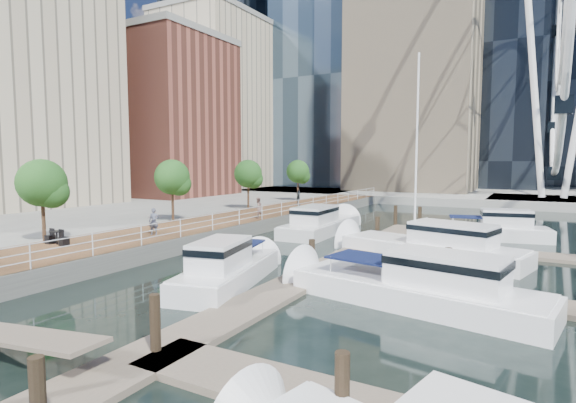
# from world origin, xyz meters

# --- Properties ---
(ground) EXTENTS (520.00, 520.00, 0.00)m
(ground) POSITION_xyz_m (0.00, 0.00, 0.00)
(ground) COLOR black
(ground) RESTS_ON ground
(boardwalk) EXTENTS (6.00, 60.00, 1.00)m
(boardwalk) POSITION_xyz_m (-9.00, 15.00, 0.50)
(boardwalk) COLOR brown
(boardwalk) RESTS_ON ground
(seawall) EXTENTS (0.25, 60.00, 1.00)m
(seawall) POSITION_xyz_m (-6.00, 15.00, 0.50)
(seawall) COLOR #595954
(seawall) RESTS_ON ground
(land_inland) EXTENTS (48.00, 90.00, 1.00)m
(land_inland) POSITION_xyz_m (-36.00, 15.00, 0.50)
(land_inland) COLOR gray
(land_inland) RESTS_ON ground
(land_far) EXTENTS (200.00, 114.00, 1.00)m
(land_far) POSITION_xyz_m (0.00, 102.00, 0.50)
(land_far) COLOR gray
(land_far) RESTS_ON ground
(pier) EXTENTS (14.00, 12.00, 1.00)m
(pier) POSITION_xyz_m (14.00, 52.00, 0.50)
(pier) COLOR gray
(pier) RESTS_ON ground
(railing) EXTENTS (0.10, 60.00, 1.05)m
(railing) POSITION_xyz_m (-6.10, 15.00, 1.52)
(railing) COLOR white
(railing) RESTS_ON boardwalk
(floating_docks) EXTENTS (16.00, 34.00, 2.60)m
(floating_docks) POSITION_xyz_m (7.97, 9.98, 0.49)
(floating_docks) COLOR #6D6051
(floating_docks) RESTS_ON ground
(midrise_condos) EXTENTS (19.00, 67.00, 28.00)m
(midrise_condos) POSITION_xyz_m (-33.57, 26.82, 13.42)
(midrise_condos) COLOR #BCAD8E
(midrise_condos) RESTS_ON ground
(street_trees) EXTENTS (2.60, 42.60, 4.60)m
(street_trees) POSITION_xyz_m (-11.40, 14.00, 4.29)
(street_trees) COLOR #3F2B1C
(street_trees) RESTS_ON ground
(yacht_foreground) EXTENTS (10.88, 4.56, 2.15)m
(yacht_foreground) POSITION_xyz_m (8.30, 6.13, 0.00)
(yacht_foreground) COLOR white
(yacht_foreground) RESTS_ON ground
(pedestrian_near) EXTENTS (0.70, 0.60, 1.63)m
(pedestrian_near) POSITION_xyz_m (-8.12, 8.88, 1.82)
(pedestrian_near) COLOR #4E5468
(pedestrian_near) RESTS_ON boardwalk
(pedestrian_mid) EXTENTS (0.81, 0.93, 1.62)m
(pedestrian_mid) POSITION_xyz_m (-6.92, 18.70, 1.81)
(pedestrian_mid) COLOR #7F5F57
(pedestrian_mid) RESTS_ON boardwalk
(pedestrian_far) EXTENTS (0.91, 0.91, 1.56)m
(pedestrian_far) POSITION_xyz_m (-8.75, 29.10, 1.78)
(pedestrian_far) COLOR #2D3338
(pedestrian_far) RESTS_ON boardwalk
(moored_yachts) EXTENTS (22.19, 32.07, 11.50)m
(moored_yachts) POSITION_xyz_m (7.23, 13.42, 0.00)
(moored_yachts) COLOR white
(moored_yachts) RESTS_ON ground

